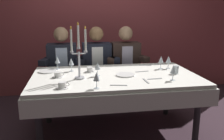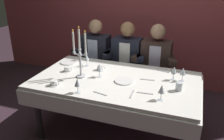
{
  "view_description": "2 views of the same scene",
  "coord_description": "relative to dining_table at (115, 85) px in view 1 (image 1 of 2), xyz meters",
  "views": [
    {
      "loc": [
        -0.47,
        -2.66,
        1.48
      ],
      "look_at": [
        -0.04,
        -0.01,
        0.8
      ],
      "focal_mm": 38.57,
      "sensor_mm": 36.0,
      "label": 1
    },
    {
      "loc": [
        0.81,
        -2.39,
        1.9
      ],
      "look_at": [
        -0.04,
        -0.03,
        0.86
      ],
      "focal_mm": 37.91,
      "sensor_mm": 36.0,
      "label": 2
    }
  ],
  "objects": [
    {
      "name": "dining_table",
      "position": [
        0.0,
        0.0,
        0.0
      ],
      "size": [
        1.94,
        1.14,
        0.74
      ],
      "color": "silver",
      "rests_on": "ground_plane"
    },
    {
      "name": "wine_glass_5",
      "position": [
        -0.26,
        -0.46,
        0.24
      ],
      "size": [
        0.07,
        0.07,
        0.16
      ],
      "color": "silver",
      "rests_on": "dining_table"
    },
    {
      "name": "coffee_cup_2",
      "position": [
        -0.65,
        0.01,
        0.15
      ],
      "size": [
        0.13,
        0.12,
        0.06
      ],
      "color": "white",
      "rests_on": "dining_table"
    },
    {
      "name": "seated_diner_1",
      "position": [
        -0.13,
        0.89,
        0.11
      ],
      "size": [
        0.63,
        0.48,
        1.24
      ],
      "color": "#272327",
      "rests_on": "ground_plane"
    },
    {
      "name": "water_tumbler_0",
      "position": [
        0.72,
        -0.05,
        0.17
      ],
      "size": [
        0.07,
        0.07,
        0.09
      ],
      "primitive_type": "cylinder",
      "color": "silver",
      "rests_on": "dining_table"
    },
    {
      "name": "coffee_cup_0",
      "position": [
        -0.28,
        0.19,
        0.15
      ],
      "size": [
        0.13,
        0.12,
        0.06
      ],
      "color": "white",
      "rests_on": "dining_table"
    },
    {
      "name": "fork_4",
      "position": [
        0.4,
        -0.24,
        0.12
      ],
      "size": [
        0.17,
        0.03,
        0.01
      ],
      "primitive_type": "cube",
      "rotation": [
        0.0,
        0.0,
        0.08
      ],
      "color": "#B7B7BC",
      "rests_on": "dining_table"
    },
    {
      "name": "back_wall",
      "position": [
        0.0,
        1.66,
        0.73
      ],
      "size": [
        6.0,
        0.12,
        2.7
      ],
      "primitive_type": "cube",
      "color": "#953D42",
      "rests_on": "ground_plane"
    },
    {
      "name": "wine_glass_3",
      "position": [
        0.63,
        0.21,
        0.23
      ],
      "size": [
        0.07,
        0.07,
        0.16
      ],
      "color": "silver",
      "rests_on": "dining_table"
    },
    {
      "name": "wine_glass_0",
      "position": [
        -0.67,
        0.4,
        0.23
      ],
      "size": [
        0.07,
        0.07,
        0.16
      ],
      "color": "silver",
      "rests_on": "dining_table"
    },
    {
      "name": "wine_glass_2",
      "position": [
        0.73,
        0.21,
        0.24
      ],
      "size": [
        0.07,
        0.07,
        0.16
      ],
      "color": "silver",
      "rests_on": "dining_table"
    },
    {
      "name": "spoon_1",
      "position": [
        0.35,
        0.1,
        0.12
      ],
      "size": [
        0.17,
        0.04,
        0.01
      ],
      "primitive_type": "cube",
      "rotation": [
        0.0,
        0.0,
        0.12
      ],
      "color": "#B7B7BC",
      "rests_on": "dining_table"
    },
    {
      "name": "fork_2",
      "position": [
        0.49,
        0.41,
        0.12
      ],
      "size": [
        0.17,
        0.06,
        0.01
      ],
      "primitive_type": "cube",
      "rotation": [
        0.0,
        0.0,
        -0.23
      ],
      "color": "#B7B7BC",
      "rests_on": "dining_table"
    },
    {
      "name": "fork_3",
      "position": [
        0.66,
        0.47,
        0.12
      ],
      "size": [
        0.17,
        0.05,
        0.01
      ],
      "primitive_type": "cube",
      "rotation": [
        0.0,
        0.0,
        -0.19
      ],
      "color": "#B7B7BC",
      "rests_on": "dining_table"
    },
    {
      "name": "seated_diner_2",
      "position": [
        0.32,
        0.89,
        0.11
      ],
      "size": [
        0.63,
        0.48,
        1.24
      ],
      "color": "#272327",
      "rests_on": "ground_plane"
    },
    {
      "name": "fork_0",
      "position": [
        -0.03,
        -0.4,
        0.12
      ],
      "size": [
        0.17,
        0.05,
        0.01
      ],
      "primitive_type": "cube",
      "rotation": [
        0.0,
        0.0,
        -0.22
      ],
      "color": "#B7B7BC",
      "rests_on": "dining_table"
    },
    {
      "name": "wine_glass_1",
      "position": [
        0.57,
        -0.31,
        0.23
      ],
      "size": [
        0.07,
        0.07,
        0.16
      ],
      "color": "silver",
      "rests_on": "dining_table"
    },
    {
      "name": "fork_5",
      "position": [
        0.28,
        -0.3,
        0.12
      ],
      "size": [
        0.02,
        0.17,
        0.01
      ],
      "primitive_type": "cube",
      "rotation": [
        0.0,
        0.0,
        1.61
      ],
      "color": "#B7B7BC",
      "rests_on": "dining_table"
    },
    {
      "name": "wine_glass_4",
      "position": [
        -0.2,
        -0.01,
        0.24
      ],
      "size": [
        0.07,
        0.07,
        0.16
      ],
      "color": "silver",
      "rests_on": "dining_table"
    },
    {
      "name": "dinner_plate_1",
      "position": [
        0.11,
        -0.04,
        0.13
      ],
      "size": [
        0.22,
        0.22,
        0.01
      ],
      "primitive_type": "cylinder",
      "color": "white",
      "rests_on": "dining_table"
    },
    {
      "name": "coffee_cup_1",
      "position": [
        -0.59,
        -0.39,
        0.15
      ],
      "size": [
        0.13,
        0.12,
        0.06
      ],
      "color": "white",
      "rests_on": "dining_table"
    },
    {
      "name": "wine_glass_6",
      "position": [
        -0.5,
        0.26,
        0.23
      ],
      "size": [
        0.07,
        0.07,
        0.16
      ],
      "color": "silver",
      "rests_on": "dining_table"
    },
    {
      "name": "candelabra",
      "position": [
        -0.41,
        -0.09,
        0.37
      ],
      "size": [
        0.19,
        0.11,
        0.61
      ],
      "color": "silver",
      "rests_on": "dining_table"
    },
    {
      "name": "dinner_plate_0",
      "position": [
        -0.79,
        0.28,
        0.13
      ],
      "size": [
        0.22,
        0.22,
        0.01
      ],
      "primitive_type": "cylinder",
      "color": "white",
      "rests_on": "dining_table"
    },
    {
      "name": "seated_diner_0",
      "position": [
        -0.63,
        0.89,
        0.11
      ],
      "size": [
        0.63,
        0.48,
        1.24
      ],
      "color": "#272327",
      "rests_on": "ground_plane"
    },
    {
      "name": "ground_plane",
      "position": [
        0.0,
        0.0,
        -0.62
      ],
      "size": [
        12.0,
        12.0,
        0.0
      ],
      "primitive_type": "plane",
      "color": "#39262F"
    }
  ]
}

